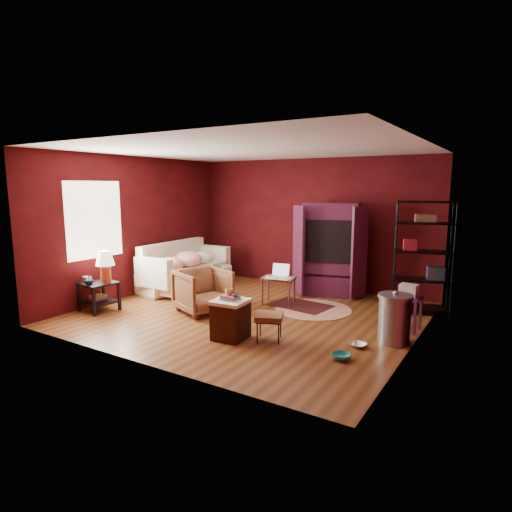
{
  "coord_description": "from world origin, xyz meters",
  "views": [
    {
      "loc": [
        3.89,
        -6.07,
        2.21
      ],
      "look_at": [
        0.0,
        0.2,
        1.0
      ],
      "focal_mm": 30.0,
      "sensor_mm": 36.0,
      "label": 1
    }
  ],
  "objects_px": {
    "side_table": "(102,275)",
    "tv_armoire": "(330,248)",
    "armchair": "(203,289)",
    "sofa": "(184,270)",
    "laptop_desk": "(279,280)",
    "wire_shelving": "(424,252)",
    "hamper": "(231,319)"
  },
  "relations": [
    {
      "from": "side_table",
      "to": "laptop_desk",
      "type": "height_order",
      "value": "side_table"
    },
    {
      "from": "hamper",
      "to": "tv_armoire",
      "type": "distance_m",
      "value": 3.24
    },
    {
      "from": "side_table",
      "to": "sofa",
      "type": "bearing_deg",
      "value": 87.57
    },
    {
      "from": "armchair",
      "to": "tv_armoire",
      "type": "relative_size",
      "value": 0.45
    },
    {
      "from": "side_table",
      "to": "hamper",
      "type": "distance_m",
      "value": 2.78
    },
    {
      "from": "hamper",
      "to": "tv_armoire",
      "type": "xyz_separation_m",
      "value": [
        0.23,
        3.16,
        0.67
      ]
    },
    {
      "from": "armchair",
      "to": "side_table",
      "type": "relative_size",
      "value": 0.78
    },
    {
      "from": "sofa",
      "to": "laptop_desk",
      "type": "bearing_deg",
      "value": -79.34
    },
    {
      "from": "wire_shelving",
      "to": "sofa",
      "type": "bearing_deg",
      "value": 173.6
    },
    {
      "from": "tv_armoire",
      "to": "wire_shelving",
      "type": "xyz_separation_m",
      "value": [
        1.87,
        -0.35,
        0.1
      ]
    },
    {
      "from": "sofa",
      "to": "tv_armoire",
      "type": "distance_m",
      "value": 3.16
    },
    {
      "from": "hamper",
      "to": "tv_armoire",
      "type": "height_order",
      "value": "tv_armoire"
    },
    {
      "from": "armchair",
      "to": "tv_armoire",
      "type": "distance_m",
      "value": 2.77
    },
    {
      "from": "sofa",
      "to": "laptop_desk",
      "type": "relative_size",
      "value": 2.81
    },
    {
      "from": "sofa",
      "to": "laptop_desk",
      "type": "distance_m",
      "value": 2.36
    },
    {
      "from": "sofa",
      "to": "hamper",
      "type": "bearing_deg",
      "value": -116.3
    },
    {
      "from": "tv_armoire",
      "to": "wire_shelving",
      "type": "distance_m",
      "value": 1.9
    },
    {
      "from": "sofa",
      "to": "tv_armoire",
      "type": "relative_size",
      "value": 1.12
    },
    {
      "from": "side_table",
      "to": "hamper",
      "type": "height_order",
      "value": "side_table"
    },
    {
      "from": "side_table",
      "to": "tv_armoire",
      "type": "height_order",
      "value": "tv_armoire"
    },
    {
      "from": "tv_armoire",
      "to": "wire_shelving",
      "type": "bearing_deg",
      "value": -26.58
    },
    {
      "from": "armchair",
      "to": "hamper",
      "type": "xyz_separation_m",
      "value": [
        1.18,
        -0.84,
        -0.12
      ]
    },
    {
      "from": "armchair",
      "to": "tv_armoire",
      "type": "height_order",
      "value": "tv_armoire"
    },
    {
      "from": "armchair",
      "to": "side_table",
      "type": "xyz_separation_m",
      "value": [
        -1.57,
        -0.87,
        0.23
      ]
    },
    {
      "from": "side_table",
      "to": "tv_armoire",
      "type": "xyz_separation_m",
      "value": [
        2.99,
        3.19,
        0.33
      ]
    },
    {
      "from": "hamper",
      "to": "sofa",
      "type": "bearing_deg",
      "value": 142.72
    },
    {
      "from": "wire_shelving",
      "to": "side_table",
      "type": "bearing_deg",
      "value": -165.31
    },
    {
      "from": "side_table",
      "to": "wire_shelving",
      "type": "height_order",
      "value": "wire_shelving"
    },
    {
      "from": "side_table",
      "to": "laptop_desk",
      "type": "distance_m",
      "value": 3.2
    },
    {
      "from": "side_table",
      "to": "wire_shelving",
      "type": "xyz_separation_m",
      "value": [
        4.86,
        2.84,
        0.43
      ]
    },
    {
      "from": "tv_armoire",
      "to": "sofa",
      "type": "bearing_deg",
      "value": -174.89
    },
    {
      "from": "side_table",
      "to": "hamper",
      "type": "relative_size",
      "value": 1.62
    }
  ]
}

